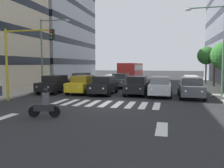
# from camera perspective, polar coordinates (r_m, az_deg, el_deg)

# --- Properties ---
(ground_plane) EXTENTS (180.00, 180.00, 0.00)m
(ground_plane) POSITION_cam_1_polar(r_m,az_deg,el_deg) (16.30, -1.66, -4.97)
(ground_plane) COLOR #262628
(building_right_block_0) EXTENTS (10.01, 18.58, 22.81)m
(building_right_block_0) POSITION_cam_1_polar(r_m,az_deg,el_deg) (43.69, -14.72, 16.12)
(building_right_block_0) COLOR #ADB2BC
(building_right_block_0) RESTS_ON ground_plane
(crosswalk_markings) EXTENTS (7.65, 2.80, 0.01)m
(crosswalk_markings) POSITION_cam_1_polar(r_m,az_deg,el_deg) (16.30, -1.66, -4.95)
(crosswalk_markings) COLOR silver
(crosswalk_markings) RESTS_ON ground_plane
(lane_arrow_0) EXTENTS (0.50, 2.20, 0.01)m
(lane_arrow_0) POSITION_cam_1_polar(r_m,az_deg,el_deg) (10.36, 12.39, -10.85)
(lane_arrow_0) COLOR silver
(lane_arrow_0) RESTS_ON ground_plane
(lane_arrow_1) EXTENTS (0.50, 2.20, 0.01)m
(lane_arrow_1) POSITION_cam_1_polar(r_m,az_deg,el_deg) (13.34, -25.86, -7.67)
(lane_arrow_1) COLOR silver
(lane_arrow_1) RESTS_ON ground_plane
(car_0) EXTENTS (2.02, 4.44, 1.72)m
(car_0) POSITION_cam_1_polar(r_m,az_deg,el_deg) (20.17, 19.17, -0.80)
(car_0) COLOR #474C51
(car_0) RESTS_ON ground_plane
(car_1) EXTENTS (2.02, 4.44, 1.72)m
(car_1) POSITION_cam_1_polar(r_m,az_deg,el_deg) (20.53, 11.96, -0.54)
(car_1) COLOR #B2B7BC
(car_1) RESTS_ON ground_plane
(car_2) EXTENTS (2.02, 4.44, 1.72)m
(car_2) POSITION_cam_1_polar(r_m,az_deg,el_deg) (21.16, 6.27, -0.30)
(car_2) COLOR black
(car_2) RESTS_ON ground_plane
(car_3) EXTENTS (2.02, 4.44, 1.72)m
(car_3) POSITION_cam_1_polar(r_m,az_deg,el_deg) (21.24, -2.04, -0.25)
(car_3) COLOR black
(car_3) RESTS_ON ground_plane
(car_4) EXTENTS (2.02, 4.44, 1.72)m
(car_4) POSITION_cam_1_polar(r_m,az_deg,el_deg) (22.19, -7.42, -0.07)
(car_4) COLOR gold
(car_4) RESTS_ON ground_plane
(car_5) EXTENTS (2.02, 4.44, 1.72)m
(car_5) POSITION_cam_1_polar(r_m,az_deg,el_deg) (23.12, -14.22, 0.02)
(car_5) COLOR black
(car_5) RESTS_ON ground_plane
(car_row2_0) EXTENTS (2.02, 4.44, 1.72)m
(car_row2_0) POSITION_cam_1_polar(r_m,az_deg,el_deg) (27.49, 2.14, 0.92)
(car_row2_0) COLOR #474C51
(car_row2_0) RESTS_ON ground_plane
(car_row2_1) EXTENTS (2.02, 4.44, 1.72)m
(car_row2_1) POSITION_cam_1_polar(r_m,az_deg,el_deg) (29.17, -7.75, 1.11)
(car_row2_1) COLOR #474C51
(car_row2_1) RESTS_ON ground_plane
(bus_behind_traffic) EXTENTS (2.78, 10.50, 3.00)m
(bus_behind_traffic) POSITION_cam_1_polar(r_m,az_deg,el_deg) (37.08, 4.89, 3.45)
(bus_behind_traffic) COLOR red
(bus_behind_traffic) RESTS_ON ground_plane
(motorcycle_with_rider) EXTENTS (1.68, 0.46, 1.57)m
(motorcycle_with_rider) POSITION_cam_1_polar(r_m,az_deg,el_deg) (12.58, -16.51, -5.13)
(motorcycle_with_rider) COLOR black
(motorcycle_with_rider) RESTS_ON ground_plane
(traffic_light_gantry) EXTENTS (4.14, 0.36, 5.50)m
(traffic_light_gantry) POSITION_cam_1_polar(r_m,az_deg,el_deg) (18.66, -22.17, 7.28)
(traffic_light_gantry) COLOR #AD991E
(traffic_light_gantry) RESTS_ON ground_plane
(street_lamp_left) EXTENTS (3.27, 0.28, 7.58)m
(street_lamp_left) POSITION_cam_1_polar(r_m,az_deg,el_deg) (21.38, 24.87, 9.82)
(street_lamp_left) COLOR #4C6B56
(street_lamp_left) RESTS_ON sidewalk_left
(street_lamp_right) EXTENTS (3.35, 0.28, 7.37)m
(street_lamp_right) POSITION_cam_1_polar(r_m,az_deg,el_deg) (25.23, -16.17, 9.02)
(street_lamp_right) COLOR #4C6B56
(street_lamp_right) RESTS_ON sidewalk_right
(street_tree_1) EXTENTS (2.48, 2.48, 4.71)m
(street_tree_1) POSITION_cam_1_polar(r_m,az_deg,el_deg) (23.66, 26.28, 6.37)
(street_tree_1) COLOR #513823
(street_tree_1) RESTS_ON sidewalk_left
(street_tree_2) EXTENTS (1.82, 1.82, 4.59)m
(street_tree_2) POSITION_cam_1_polar(r_m,az_deg,el_deg) (30.33, 24.37, 6.34)
(street_tree_2) COLOR #513823
(street_tree_2) RESTS_ON sidewalk_left
(street_tree_3) EXTENTS (2.57, 2.57, 5.21)m
(street_tree_3) POSITION_cam_1_polar(r_m,az_deg,el_deg) (35.64, 22.60, 6.58)
(street_tree_3) COLOR #513823
(street_tree_3) RESTS_ON sidewalk_left
(pedestrian_waiting) EXTENTS (0.36, 0.24, 1.63)m
(pedestrian_waiting) POSITION_cam_1_polar(r_m,az_deg,el_deg) (21.49, -26.32, -0.39)
(pedestrian_waiting) COLOR #2D3347
(pedestrian_waiting) RESTS_ON sidewalk_right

